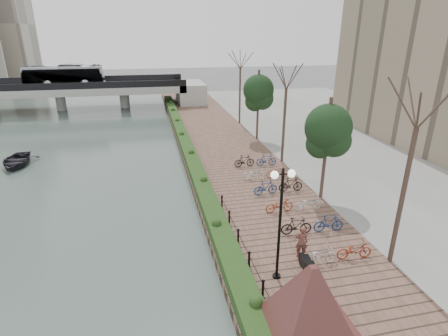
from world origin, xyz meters
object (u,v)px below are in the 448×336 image
object	(u,v)px
motorcycle	(307,265)
pedestrian	(301,242)
boat	(16,161)
granite_monument	(310,305)
lamppost	(281,202)

from	to	relation	value
motorcycle	pedestrian	bearing A→B (deg)	83.58
boat	pedestrian	bearing A→B (deg)	-46.44
pedestrian	granite_monument	bearing A→B (deg)	82.79
granite_monument	boat	size ratio (longest dim) A/B	1.40
boat	motorcycle	bearing A→B (deg)	-49.03
lamppost	pedestrian	bearing A→B (deg)	35.54
granite_monument	boat	distance (m)	27.68
motorcycle	boat	bearing A→B (deg)	139.46
pedestrian	motorcycle	bearing A→B (deg)	90.86
granite_monument	pedestrian	distance (m)	5.04
granite_monument	motorcycle	xyz separation A→B (m)	(1.51, 3.29, -1.02)
boat	granite_monument	bearing A→B (deg)	-55.95
lamppost	pedestrian	world-z (taller)	lamppost
lamppost	boat	bearing A→B (deg)	130.41
motorcycle	boat	distance (m)	26.03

